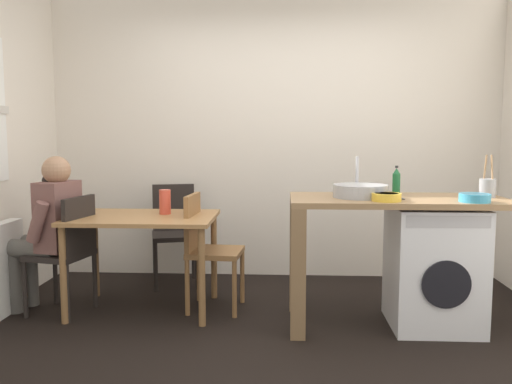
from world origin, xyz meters
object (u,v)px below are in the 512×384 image
at_px(dining_table, 143,228).
at_px(chair_person_seat, 68,248).
at_px(bottle_tall_green, 396,181).
at_px(seated_person, 49,226).
at_px(vase, 165,202).
at_px(mixing_bowl, 386,197).
at_px(utensil_crock, 487,187).
at_px(chair_spare_by_wall, 174,228).
at_px(washing_machine, 434,267).
at_px(chair_opposite, 206,245).
at_px(colander, 475,197).

height_order(dining_table, chair_person_seat, chair_person_seat).
xyz_separation_m(dining_table, bottle_tall_green, (1.91, -0.01, 0.37)).
distance_m(seated_person, vase, 0.89).
height_order(mixing_bowl, vase, mixing_bowl).
relative_size(chair_person_seat, seated_person, 0.75).
relative_size(bottle_tall_green, utensil_crock, 0.70).
height_order(seated_person, bottle_tall_green, seated_person).
distance_m(chair_spare_by_wall, washing_machine, 2.29).
distance_m(chair_person_seat, seated_person, 0.23).
height_order(chair_opposite, colander, colander).
relative_size(seated_person, washing_machine, 1.40).
height_order(dining_table, mixing_bowl, mixing_bowl).
height_order(colander, vase, colander).
relative_size(seated_person, bottle_tall_green, 5.70).
distance_m(chair_spare_by_wall, utensil_crock, 2.65).
relative_size(chair_spare_by_wall, colander, 4.50).
relative_size(dining_table, seated_person, 0.92).
bearing_deg(seated_person, chair_opposite, -70.83).
xyz_separation_m(dining_table, chair_spare_by_wall, (0.08, 0.77, -0.14)).
bearing_deg(washing_machine, chair_opposite, 170.01).
xyz_separation_m(chair_person_seat, vase, (0.70, 0.22, 0.33)).
relative_size(dining_table, washing_machine, 1.28).
distance_m(chair_spare_by_wall, mixing_bowl, 2.11).
distance_m(bottle_tall_green, colander, 0.61).
xyz_separation_m(chair_spare_by_wall, utensil_crock, (2.42, -0.96, 0.48)).
xyz_separation_m(chair_opposite, washing_machine, (1.66, -0.29, -0.08)).
relative_size(utensil_crock, vase, 1.57).
xyz_separation_m(seated_person, bottle_tall_green, (2.61, 0.07, 0.34)).
xyz_separation_m(chair_person_seat, mixing_bowl, (2.30, -0.32, 0.44)).
bearing_deg(bottle_tall_green, chair_opposite, 177.21).
bearing_deg(chair_spare_by_wall, chair_opposite, 104.12).
bearing_deg(chair_person_seat, washing_machine, -80.04).
height_order(chair_spare_by_wall, washing_machine, chair_spare_by_wall).
relative_size(chair_opposite, bottle_tall_green, 4.28).
xyz_separation_m(chair_spare_by_wall, washing_machine, (2.06, -1.01, -0.08)).
relative_size(bottle_tall_green, mixing_bowl, 1.09).
xyz_separation_m(utensil_crock, vase, (-2.35, 0.28, -0.15)).
xyz_separation_m(chair_person_seat, seated_person, (-0.16, 0.03, 0.16)).
bearing_deg(vase, chair_opposite, -7.64).
bearing_deg(utensil_crock, bottle_tall_green, 164.09).
xyz_separation_m(bottle_tall_green, mixing_bowl, (-0.15, -0.42, -0.07)).
relative_size(chair_spare_by_wall, washing_machine, 1.05).
bearing_deg(washing_machine, mixing_bowl, -152.56).
distance_m(chair_person_seat, bottle_tall_green, 2.51).
distance_m(colander, vase, 2.25).
xyz_separation_m(mixing_bowl, colander, (0.57, -0.02, 0.00)).
bearing_deg(chair_spare_by_wall, seated_person, 32.61).
bearing_deg(chair_opposite, chair_spare_by_wall, -146.28).
bearing_deg(bottle_tall_green, chair_person_seat, -177.61).
bearing_deg(washing_machine, dining_table, 173.69).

